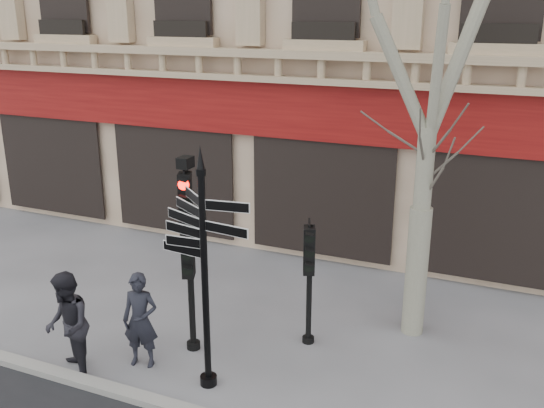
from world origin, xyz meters
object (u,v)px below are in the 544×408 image
at_px(fingerpost, 203,231).
at_px(pedestrian_a, 140,320).
at_px(traffic_signal_secondary, 310,263).
at_px(traffic_signal_main, 188,232).
at_px(pedestrian_b, 67,326).

bearing_deg(fingerpost, pedestrian_a, -167.08).
height_order(traffic_signal_secondary, pedestrian_a, traffic_signal_secondary).
bearing_deg(traffic_signal_secondary, fingerpost, -140.39).
distance_m(traffic_signal_main, pedestrian_a, 1.67).
xyz_separation_m(traffic_signal_main, pedestrian_b, (-1.43, -1.50, -1.31)).
bearing_deg(traffic_signal_main, pedestrian_a, -147.91).
height_order(traffic_signal_main, traffic_signal_secondary, traffic_signal_main).
relative_size(fingerpost, pedestrian_a, 2.37).
relative_size(traffic_signal_secondary, pedestrian_b, 1.24).
distance_m(fingerpost, traffic_signal_main, 1.23).
xyz_separation_m(pedestrian_a, pedestrian_b, (-0.90, -0.73, 0.07)).
height_order(traffic_signal_main, pedestrian_b, traffic_signal_main).
bearing_deg(traffic_signal_secondary, pedestrian_b, -163.64).
bearing_deg(pedestrian_b, fingerpost, 63.20).
bearing_deg(traffic_signal_main, fingerpost, -70.71).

